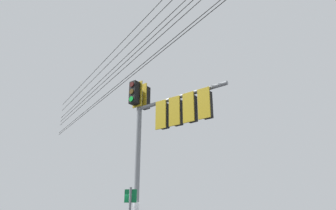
{
  "coord_description": "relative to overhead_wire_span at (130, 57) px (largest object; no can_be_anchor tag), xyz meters",
  "views": [
    {
      "loc": [
        -3.39,
        -10.06,
        1.5
      ],
      "look_at": [
        0.71,
        -0.23,
        5.73
      ],
      "focal_mm": 34.63,
      "sensor_mm": 36.0,
      "label": 1
    }
  ],
  "objects": [
    {
      "name": "overhead_wire_span",
      "position": [
        0.0,
        0.0,
        0.0
      ],
      "size": [
        3.79,
        22.53,
        2.97
      ],
      "color": "black"
    },
    {
      "name": "signal_mast_assembly",
      "position": [
        0.67,
        -1.92,
        -3.62
      ],
      "size": [
        2.38,
        3.63,
        6.99
      ],
      "color": "gray",
      "rests_on": "ground"
    }
  ]
}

